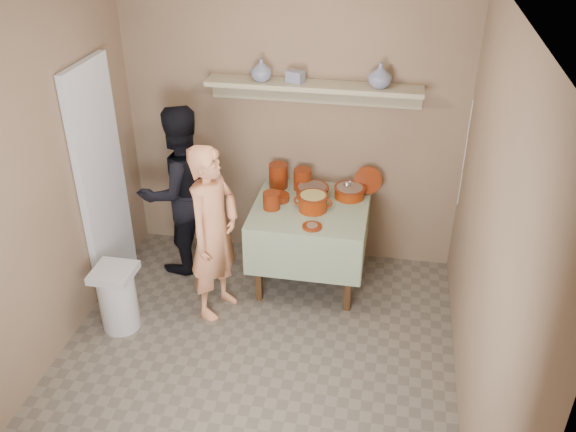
% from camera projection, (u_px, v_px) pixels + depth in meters
% --- Properties ---
extents(ground, '(3.50, 3.50, 0.00)m').
position_uv_depth(ground, '(250.00, 375.00, 4.52)').
color(ground, '#6C6355').
rests_on(ground, ground).
extents(tile_panel, '(0.06, 0.70, 2.00)m').
position_uv_depth(tile_panel, '(102.00, 181.00, 5.05)').
color(tile_panel, silver).
rests_on(tile_panel, ground).
extents(plate_stack_a, '(0.17, 0.17, 0.22)m').
position_uv_depth(plate_stack_a, '(278.00, 176.00, 5.43)').
color(plate_stack_a, '#651B06').
rests_on(plate_stack_a, serving_table).
extents(plate_stack_b, '(0.16, 0.16, 0.19)m').
position_uv_depth(plate_stack_b, '(302.00, 179.00, 5.40)').
color(plate_stack_b, '#651B06').
rests_on(plate_stack_b, serving_table).
extents(bowl_stack, '(0.15, 0.15, 0.15)m').
position_uv_depth(bowl_stack, '(272.00, 201.00, 5.11)').
color(bowl_stack, '#651B06').
rests_on(bowl_stack, serving_table).
extents(empty_bowl, '(0.18, 0.18, 0.05)m').
position_uv_depth(empty_bowl, '(279.00, 197.00, 5.25)').
color(empty_bowl, '#651B06').
rests_on(empty_bowl, serving_table).
extents(propped_lid, '(0.25, 0.11, 0.24)m').
position_uv_depth(propped_lid, '(368.00, 180.00, 5.33)').
color(propped_lid, '#651B06').
rests_on(propped_lid, serving_table).
extents(vase_right, '(0.24, 0.24, 0.20)m').
position_uv_depth(vase_right, '(380.00, 75.00, 4.86)').
color(vase_right, navy).
rests_on(vase_right, wall_shelf).
extents(vase_left, '(0.25, 0.25, 0.19)m').
position_uv_depth(vase_left, '(261.00, 70.00, 5.01)').
color(vase_left, navy).
rests_on(vase_left, wall_shelf).
extents(ceramic_box, '(0.16, 0.14, 0.10)m').
position_uv_depth(ceramic_box, '(295.00, 77.00, 5.00)').
color(ceramic_box, navy).
rests_on(ceramic_box, wall_shelf).
extents(person_cook, '(0.51, 0.63, 1.49)m').
position_uv_depth(person_cook, '(214.00, 233.00, 4.83)').
color(person_cook, '#EB9565').
rests_on(person_cook, ground).
extents(person_helper, '(0.96, 0.96, 1.57)m').
position_uv_depth(person_helper, '(180.00, 191.00, 5.37)').
color(person_helper, black).
rests_on(person_helper, ground).
extents(room_shell, '(3.04, 3.54, 2.62)m').
position_uv_depth(room_shell, '(241.00, 181.00, 3.71)').
color(room_shell, '#8F7257').
rests_on(room_shell, ground).
extents(serving_table, '(0.97, 0.97, 0.76)m').
position_uv_depth(serving_table, '(311.00, 218.00, 5.24)').
color(serving_table, '#4C2D16').
rests_on(serving_table, ground).
extents(cazuela_meat_a, '(0.30, 0.30, 0.10)m').
position_uv_depth(cazuela_meat_a, '(312.00, 190.00, 5.30)').
color(cazuela_meat_a, maroon).
rests_on(cazuela_meat_a, serving_table).
extents(cazuela_meat_b, '(0.28, 0.28, 0.10)m').
position_uv_depth(cazuela_meat_b, '(349.00, 191.00, 5.29)').
color(cazuela_meat_b, maroon).
rests_on(cazuela_meat_b, serving_table).
extents(ladle, '(0.08, 0.26, 0.19)m').
position_uv_depth(ladle, '(347.00, 185.00, 5.28)').
color(ladle, silver).
rests_on(ladle, cazuela_meat_b).
extents(cazuela_rice, '(0.33, 0.25, 0.14)m').
position_uv_depth(cazuela_rice, '(313.00, 201.00, 5.08)').
color(cazuela_rice, maroon).
rests_on(cazuela_rice, serving_table).
extents(front_plate, '(0.16, 0.16, 0.03)m').
position_uv_depth(front_plate, '(312.00, 226.00, 4.87)').
color(front_plate, '#651B06').
rests_on(front_plate, serving_table).
extents(wall_shelf, '(1.80, 0.25, 0.21)m').
position_uv_depth(wall_shelf, '(314.00, 88.00, 5.05)').
color(wall_shelf, tan).
rests_on(wall_shelf, room_shell).
extents(trash_bin, '(0.32, 0.32, 0.56)m').
position_uv_depth(trash_bin, '(118.00, 298.00, 4.85)').
color(trash_bin, silver).
rests_on(trash_bin, ground).
extents(electrical_cord, '(0.01, 0.05, 0.90)m').
position_uv_depth(electrical_cord, '(465.00, 154.00, 4.92)').
color(electrical_cord, silver).
rests_on(electrical_cord, wall_shelf).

